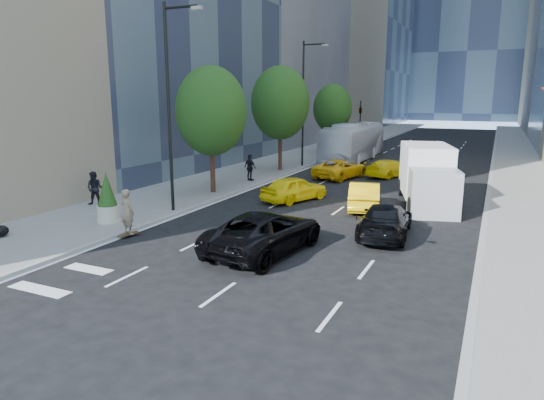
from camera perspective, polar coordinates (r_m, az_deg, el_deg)
The scene contains 21 objects.
ground at distance 18.63m, azimuth -2.57°, elevation -6.14°, with size 160.00×160.00×0.00m, color black.
sidewalk_left at distance 49.15m, azimuth 4.26°, elevation 5.35°, with size 6.00×120.00×0.15m, color slate.
sidewalk_right at distance 46.08m, azimuth 26.99°, elevation 3.62°, with size 4.00×120.00×0.15m, color slate.
lamp_near at distance 24.46m, azimuth -11.77°, elevation 11.82°, with size 2.13×0.22×10.00m.
lamp_far at distance 40.38m, azimuth 3.91°, elevation 12.06°, with size 2.13×0.22×10.00m.
tree_near at distance 29.10m, azimuth -7.17°, elevation 10.32°, with size 4.20×4.20×7.46m.
tree_mid at distance 37.95m, azimuth 0.98°, elevation 11.33°, with size 4.50×4.50×7.99m.
tree_far at distance 50.12m, azimuth 7.12°, elevation 10.64°, with size 3.90×3.90×6.92m.
traffic_signal at distance 57.58m, azimuth 10.37°, elevation 10.33°, with size 2.48×0.53×5.20m.
skateboarder at distance 21.20m, azimuth -16.60°, elevation -1.67°, with size 0.70×0.46×1.93m, color #7E6E4F.
black_sedan_lincoln at distance 18.40m, azimuth -0.84°, elevation -3.78°, with size 2.62×5.68×1.58m, color black.
black_sedan_mercedes at distance 21.02m, azimuth 13.19°, elevation -2.33°, with size 1.97×4.85×1.41m, color black.
taxi_a at distance 27.45m, azimuth 2.64°, elevation 1.36°, with size 1.69×4.20×1.43m, color yellow.
taxi_b at distance 25.93m, azimuth 10.80°, elevation 0.53°, with size 1.53×4.38×1.44m, color yellow.
taxi_c at distance 35.55m, azimuth 8.08°, elevation 3.67°, with size 2.28×4.94×1.37m, color #F3B40C.
taxi_d at distance 36.80m, azimuth 13.71°, elevation 3.65°, with size 1.78×4.38×1.27m, color yellow.
city_bus at distance 45.53m, azimuth 9.58°, elevation 6.76°, with size 2.88×12.32×3.43m, color white.
box_truck at distance 27.49m, azimuth 17.82°, elevation 2.75°, with size 4.07×7.12×3.22m.
pedestrian_a at distance 27.32m, azimuth -20.12°, elevation 1.29°, with size 0.87×0.68×1.80m, color black.
pedestrian_b at distance 33.23m, azimuth -2.59°, elevation 3.84°, with size 1.07×0.44×1.82m, color black.
planter_shrub at distance 23.38m, azimuth -18.81°, elevation 0.17°, with size 0.97×0.97×2.32m.
Camera 1 is at (8.19, -15.68, 5.83)m, focal length 32.00 mm.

